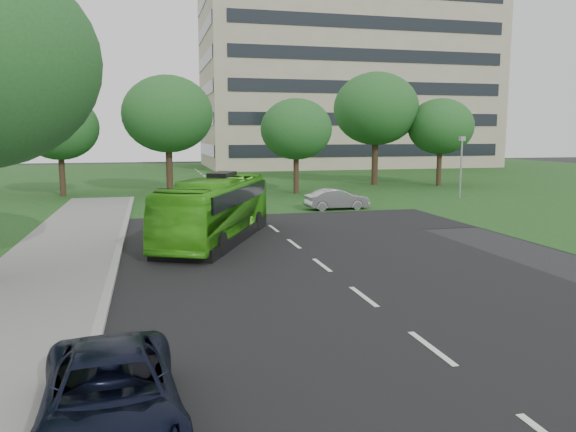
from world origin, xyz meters
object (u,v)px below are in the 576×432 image
object	(u,v)px
tree_park_e	(441,127)
bus	(216,210)
tree_park_a	(59,127)
tree_park_c	(296,129)
suv	(111,396)
office_building	(345,79)
camera_pole	(461,158)
tree_park_d	(376,109)
sedan	(337,199)
tree_park_b	(168,114)

from	to	relation	value
tree_park_e	bus	size ratio (longest dim) A/B	0.79
tree_park_a	tree_park_e	distance (m)	31.60
tree_park_c	suv	world-z (taller)	tree_park_c
office_building	camera_pole	world-z (taller)	office_building
tree_park_d	tree_park_e	world-z (taller)	tree_park_d
office_building	sedan	distance (m)	50.28
bus	sedan	bearing A→B (deg)	69.49
tree_park_c	tree_park_e	world-z (taller)	tree_park_e
tree_park_b	camera_pole	world-z (taller)	tree_park_b
bus	suv	size ratio (longest dim) A/B	2.16
tree_park_d	tree_park_e	distance (m)	5.93
tree_park_c	camera_pole	distance (m)	12.45
office_building	suv	size ratio (longest dim) A/B	8.84
tree_park_d	sedan	world-z (taller)	tree_park_d
tree_park_c	tree_park_e	size ratio (longest dim) A/B	0.95
office_building	tree_park_c	size ratio (longest dim) A/B	5.47
tree_park_c	sedan	world-z (taller)	tree_park_c
tree_park_a	tree_park_c	distance (m)	17.53
sedan	camera_pole	xyz separation A→B (m)	(10.70, 3.79, 2.23)
tree_park_b	suv	world-z (taller)	tree_park_b
tree_park_d	tree_park_e	size ratio (longest dim) A/B	1.31
tree_park_b	suv	xyz separation A→B (m)	(-2.16, -35.87, -5.48)
tree_park_d	suv	world-z (taller)	tree_park_d
tree_park_b	camera_pole	xyz separation A→B (m)	(20.34, -8.05, -3.24)
bus	sedan	xyz separation A→B (m)	(8.38, 8.40, -0.72)
suv	tree_park_c	bearing A→B (deg)	66.79
tree_park_d	bus	world-z (taller)	tree_park_d
tree_park_b	sedan	size ratio (longest dim) A/B	2.33
tree_park_b	tree_park_c	xyz separation A→B (m)	(9.59, -2.14, -1.13)
office_building	tree_park_b	world-z (taller)	office_building
tree_park_b	camera_pole	distance (m)	22.11
tree_park_b	sedan	distance (m)	16.22
sedan	office_building	bearing A→B (deg)	-22.46
office_building	sedan	xyz separation A→B (m)	(-16.65, -45.93, -11.86)
tree_park_a	sedan	world-z (taller)	tree_park_a
tree_park_d	tree_park_e	bearing A→B (deg)	-22.40
tree_park_c	suv	distance (m)	35.99
office_building	tree_park_c	xyz separation A→B (m)	(-16.71, -36.22, -7.53)
tree_park_a	tree_park_d	distance (m)	26.58
sedan	tree_park_d	bearing A→B (deg)	-32.46
tree_park_c	suv	xyz separation A→B (m)	(-11.75, -33.74, -4.34)
sedan	tree_park_b	bearing A→B (deg)	36.61
tree_park_a	tree_park_b	bearing A→B (deg)	-0.01
bus	tree_park_a	bearing A→B (deg)	138.54
office_building	suv	world-z (taller)	office_building
tree_park_c	suv	size ratio (longest dim) A/B	1.62
tree_park_b	bus	xyz separation A→B (m)	(1.27, -20.25, -4.75)
tree_park_c	tree_park_d	distance (m)	10.70
tree_park_a	sedan	bearing A→B (deg)	-34.17
office_building	tree_park_a	size ratio (longest dim) A/B	5.35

